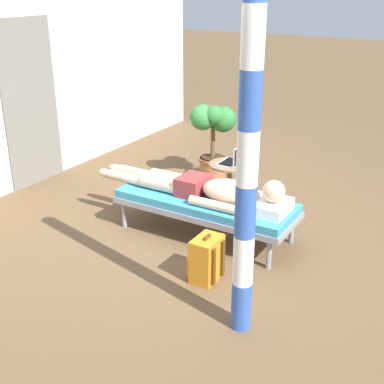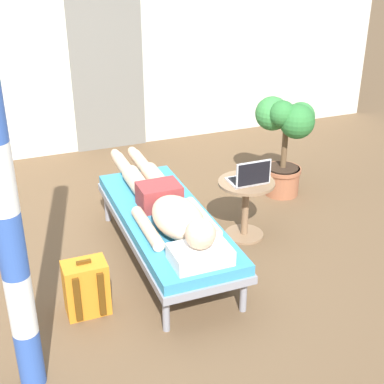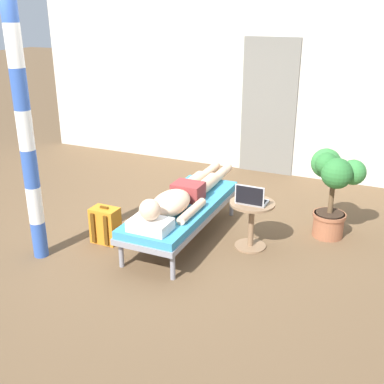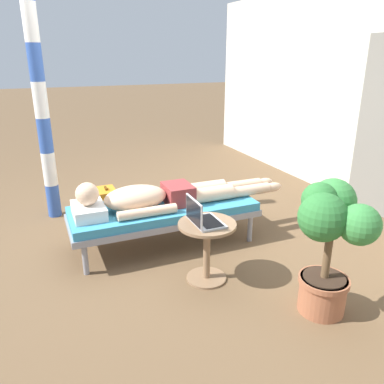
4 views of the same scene
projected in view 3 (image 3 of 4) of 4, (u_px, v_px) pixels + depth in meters
The scene contains 10 objects.
ground_plane at pixel (168, 236), 5.41m from camera, with size 40.00×40.00×0.00m, color brown.
house_wall_back at pixel (259, 84), 7.16m from camera, with size 7.60×0.20×2.70m, color beige.
house_door_panel at pixel (269, 108), 7.11m from camera, with size 0.84×0.03×2.04m, color slate.
lounge_chair at pixel (182, 210), 5.23m from camera, with size 0.67×1.84×0.42m.
person_reclining at pixel (181, 197), 5.13m from camera, with size 0.53×2.17×0.32m.
side_table at pixel (252, 217), 5.03m from camera, with size 0.48×0.48×0.52m.
laptop at pixel (251, 199), 4.91m from camera, with size 0.31×0.24×0.23m.
backpack at pixel (106, 225), 5.21m from camera, with size 0.30×0.26×0.42m.
potted_plant at pixel (333, 182), 5.17m from camera, with size 0.60×0.54×0.99m.
porch_post at pixel (25, 130), 4.49m from camera, with size 0.15×0.15×2.70m.
Camera 3 is at (2.25, -4.30, 2.45)m, focal length 44.27 mm.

